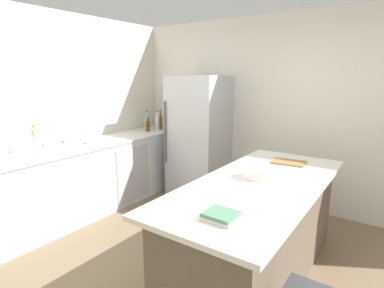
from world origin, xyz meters
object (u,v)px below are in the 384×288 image
Objects in this scene: refrigerator at (199,137)px; cookbook_stack at (221,216)px; soda_bottle at (157,122)px; sink_faucet at (65,134)px; syrup_bottle at (148,126)px; flower_vase at (35,144)px; olive_oil_bottle at (161,121)px; kitchen_island at (257,230)px; gin_bottle at (147,122)px; paper_towel_roll at (88,133)px; cutting_board at (288,162)px; vinegar_bottle at (161,123)px; mixing_bowl at (257,173)px.

refrigerator is 8.25× the size of cookbook_stack.
soda_bottle is (-0.79, -0.04, 0.15)m from refrigerator.
sink_faucet is 1.39m from syrup_bottle.
sink_faucet is 0.90× the size of flower_vase.
olive_oil_bottle is 0.92× the size of soda_bottle.
gin_bottle is (-2.48, 1.26, 0.60)m from kitchen_island.
gin_bottle reaches higher than olive_oil_bottle.
sink_faucet is at bearing -90.50° from olive_oil_bottle.
gin_bottle is at bearing 141.13° from cookbook_stack.
paper_towel_roll is at bearing 160.83° from cookbook_stack.
kitchen_island is 0.86m from cutting_board.
flower_vase is at bearing -151.29° from cutting_board.
cookbook_stack is (2.45, -1.96, -0.09)m from syrup_bottle.
refrigerator is 8.23× the size of syrup_bottle.
cookbook_stack is (2.56, -2.06, -0.12)m from gin_bottle.
syrup_bottle is (-0.02, -0.30, -0.02)m from vinegar_bottle.
flower_vase is (-0.89, -2.02, 0.14)m from refrigerator.
paper_towel_roll is at bearing -164.83° from cutting_board.
gin_bottle is at bearing 90.86° from sink_faucet.
cutting_board is (0.07, 0.64, -0.04)m from mixing_bowl.
mixing_bowl is (2.36, 0.02, -0.11)m from paper_towel_roll.
kitchen_island is 2.78m from soda_bottle.
soda_bottle is 1.19× the size of mixing_bowl.
sink_faucet reaches higher than olive_oil_bottle.
mixing_bowl is at bearing -30.80° from vinegar_bottle.
gin_bottle is at bearing -97.56° from olive_oil_bottle.
flower_vase reaches higher than syrup_bottle.
cookbook_stack is (2.43, -2.16, -0.12)m from soda_bottle.
syrup_bottle is at bearing 87.46° from flower_vase.
vinegar_bottle is 0.83× the size of soda_bottle.
flower_vase is 1.78m from syrup_bottle.
olive_oil_bottle reaches higher than cutting_board.
soda_bottle reaches higher than mixing_bowl.
sink_faucet reaches higher than mixing_bowl.
soda_bottle reaches higher than sink_faucet.
vinegar_bottle reaches higher than kitchen_island.
kitchen_island is at bearing -32.36° from olive_oil_bottle.
vinegar_bottle reaches higher than cutting_board.
mixing_bowl is (1.50, -1.31, 0.05)m from refrigerator.
gin_bottle is (-0.03, 1.88, 0.02)m from flower_vase.
flower_vase is at bearing -88.96° from sink_faucet.
vinegar_bottle reaches higher than cookbook_stack.
olive_oil_bottle is 1.11× the size of vinegar_bottle.
mixing_bowl is (2.38, -1.47, -0.09)m from olive_oil_bottle.
cutting_board is at bearing -18.46° from olive_oil_bottle.
mixing_bowl is (2.31, -1.07, -0.07)m from syrup_bottle.
sink_faucet is 1.68m from vinegar_bottle.
cookbook_stack is 0.90m from mixing_bowl.
kitchen_island is at bearing -91.08° from cutting_board.
sink_faucet is at bearing -172.64° from mixing_bowl.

